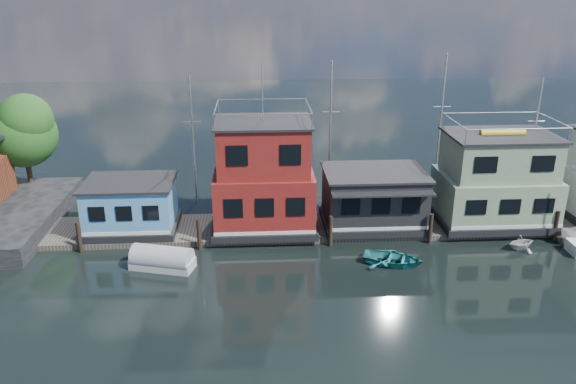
{
  "coord_description": "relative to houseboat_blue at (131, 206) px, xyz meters",
  "views": [
    {
      "loc": [
        -9.03,
        -25.76,
        17.18
      ],
      "look_at": [
        -6.76,
        12.0,
        3.0
      ],
      "focal_mm": 35.0,
      "sensor_mm": 36.0,
      "label": 1
    }
  ],
  "objects": [
    {
      "name": "houseboat_blue",
      "position": [
        0.0,
        0.0,
        0.0
      ],
      "size": [
        6.4,
        4.9,
        3.66
      ],
      "color": "black",
      "rests_on": "dock"
    },
    {
      "name": "ground",
      "position": [
        18.0,
        -12.0,
        -2.21
      ],
      "size": [
        160.0,
        160.0,
        0.0
      ],
      "primitive_type": "plane",
      "color": "black",
      "rests_on": "ground"
    },
    {
      "name": "dinghy_teal",
      "position": [
        17.7,
        -5.77,
        -1.8
      ],
      "size": [
        4.6,
        3.97,
        0.8
      ],
      "primitive_type": "imported",
      "rotation": [
        0.0,
        0.0,
        1.2
      ],
      "color": "teal",
      "rests_on": "ground"
    },
    {
      "name": "background_masts",
      "position": [
        22.76,
        6.0,
        3.35
      ],
      "size": [
        36.4,
        0.16,
        12.0
      ],
      "color": "silver",
      "rests_on": "ground"
    },
    {
      "name": "tarp_runabout",
      "position": [
        2.87,
        -5.4,
        -1.6
      ],
      "size": [
        4.28,
        2.58,
        1.63
      ],
      "rotation": [
        0.0,
        0.0,
        -0.27
      ],
      "color": "silver",
      "rests_on": "ground"
    },
    {
      "name": "pilings",
      "position": [
        17.67,
        -2.8,
        -1.11
      ],
      "size": [
        42.28,
        0.28,
        2.2
      ],
      "color": "#2D2116",
      "rests_on": "ground"
    },
    {
      "name": "dock",
      "position": [
        18.0,
        0.0,
        -2.01
      ],
      "size": [
        48.0,
        5.0,
        0.4
      ],
      "primitive_type": "cube",
      "color": "#595147",
      "rests_on": "ground"
    },
    {
      "name": "houseboat_green",
      "position": [
        26.5,
        0.0,
        1.34
      ],
      "size": [
        8.4,
        5.9,
        7.03
      ],
      "color": "black",
      "rests_on": "dock"
    },
    {
      "name": "dinghy_white",
      "position": [
        26.94,
        -4.16,
        -1.66
      ],
      "size": [
        2.48,
        2.28,
        1.09
      ],
      "primitive_type": "imported",
      "rotation": [
        0.0,
        0.0,
        1.84
      ],
      "color": "silver",
      "rests_on": "ground"
    },
    {
      "name": "houseboat_dark",
      "position": [
        17.5,
        -0.02,
        0.21
      ],
      "size": [
        7.4,
        6.1,
        4.06
      ],
      "color": "black",
      "rests_on": "dock"
    },
    {
      "name": "houseboat_red",
      "position": [
        9.5,
        0.0,
        1.9
      ],
      "size": [
        7.4,
        5.9,
        11.86
      ],
      "color": "black",
      "rests_on": "dock"
    }
  ]
}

